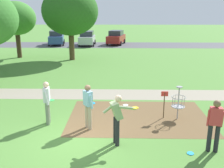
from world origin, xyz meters
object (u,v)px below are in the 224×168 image
Objects in this scene: disc_golf_basket at (177,102)px; parked_car_leftmost at (56,38)px; parked_car_center_left at (87,38)px; parked_car_center_right at (116,37)px; tree_mid_left at (16,19)px; player_waiting_right at (117,117)px; player_foreground_watching at (88,104)px; player_waiting_left at (215,123)px; player_throwing at (47,100)px; tree_near_right at (70,12)px; frisbee_near_basket at (126,105)px; frisbee_by_tee at (190,153)px.

parked_car_leftmost is (-10.55, 23.98, 0.17)m from disc_golf_basket.
disc_golf_basket is 24.30m from parked_car_center_left.
disc_golf_basket is 24.80m from parked_car_center_right.
tree_mid_left reaches higher than parked_car_leftmost.
player_waiting_right is at bearing -72.68° from parked_car_leftmost.
player_foreground_watching and player_waiting_left have the same top height.
player_waiting_right is (1.07, -1.16, 0.02)m from player_foreground_watching.
player_foreground_watching is 0.38× the size of parked_car_center_right.
parked_car_leftmost reaches higher than player_waiting_left.
player_waiting_right is at bearing -29.66° from player_throwing.
player_throwing is 0.27× the size of tree_near_right.
player_waiting_right is 0.39× the size of parked_car_leftmost.
parked_car_center_left is at bearing 105.33° from disc_golf_basket.
parked_car_center_right is (-0.65, 23.14, 0.91)m from frisbee_near_basket.
disc_golf_basket is at bearing 87.53° from frisbee_by_tee.
tree_near_right is (-4.58, 11.70, 4.25)m from frisbee_near_basket.
parked_car_leftmost is at bearing 112.81° from player_waiting_left.
tree_near_right is 1.43× the size of parked_car_leftmost.
player_waiting_left is at bearing -74.87° from parked_car_center_left.
tree_near_right reaches higher than frisbee_by_tee.
player_throwing reaches higher than disc_golf_basket.
frisbee_by_tee is 0.05× the size of parked_car_leftmost.
parked_car_leftmost is 1.05× the size of parked_car_center_left.
tree_mid_left is at bearing -131.51° from parked_car_center_right.
frisbee_near_basket is at bearing -68.63° from tree_near_right.
player_waiting_right reaches higher than frisbee_by_tee.
tree_mid_left reaches higher than player_throwing.
parked_car_center_right is (-2.67, 24.66, 0.17)m from disc_golf_basket.
parked_car_leftmost is (1.31, 9.70, -2.71)m from tree_mid_left.
player_waiting_left is (4.07, -1.55, 0.00)m from player_foreground_watching.
parked_car_center_right reaches higher than player_waiting_right.
player_waiting_left is at bearing -53.45° from tree_mid_left.
frisbee_by_tee is (2.29, -0.56, -0.98)m from player_waiting_right.
parked_car_leftmost is (-11.14, 26.49, -0.05)m from player_waiting_left.
parked_car_center_right reaches higher than disc_golf_basket.
disc_golf_basket is 18.78m from tree_mid_left.
frisbee_near_basket is at bearing 83.84° from player_waiting_right.
player_waiting_left is at bearing -67.19° from parked_car_leftmost.
player_foreground_watching is 14.88m from tree_near_right.
parked_car_center_right is at bearing 91.61° from frisbee_near_basket.
tree_near_right is (-1.49, 13.80, 3.29)m from player_throwing.
tree_mid_left is at bearing 114.42° from player_throwing.
player_waiting_left is 27.37m from parked_car_center_right.
player_foreground_watching is 1.00× the size of player_waiting_right.
parked_car_leftmost is (-5.44, 24.56, -0.05)m from player_throwing.
player_waiting_right is 6.64× the size of frisbee_near_basket.
parked_car_leftmost reaches higher than player_waiting_right.
parked_car_center_left and parked_car_center_right have the same top height.
player_throwing is at bearing -95.53° from parked_car_center_right.
parked_car_center_left is at bearing 103.59° from frisbee_by_tee.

